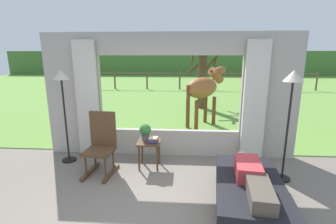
# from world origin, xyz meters

# --- Properties ---
(ground_plane) EXTENTS (12.00, 12.00, 0.00)m
(ground_plane) POSITION_xyz_m (0.00, 0.00, 0.00)
(ground_plane) COLOR #70665B
(back_wall_with_window) EXTENTS (5.20, 0.12, 2.55)m
(back_wall_with_window) POSITION_xyz_m (0.00, 2.26, 1.25)
(back_wall_with_window) COLOR #ADA599
(back_wall_with_window) RESTS_ON ground_plane
(curtain_panel_left) EXTENTS (0.44, 0.10, 2.40)m
(curtain_panel_left) POSITION_xyz_m (-1.69, 2.12, 1.20)
(curtain_panel_left) COLOR beige
(curtain_panel_left) RESTS_ON ground_plane
(curtain_panel_right) EXTENTS (0.44, 0.10, 2.40)m
(curtain_panel_right) POSITION_xyz_m (1.69, 2.12, 1.20)
(curtain_panel_right) COLOR beige
(curtain_panel_right) RESTS_ON ground_plane
(outdoor_pasture_lawn) EXTENTS (36.00, 21.68, 0.02)m
(outdoor_pasture_lawn) POSITION_xyz_m (0.00, 13.16, 0.01)
(outdoor_pasture_lawn) COLOR olive
(outdoor_pasture_lawn) RESTS_ON ground_plane
(distant_hill_ridge) EXTENTS (36.00, 2.00, 2.40)m
(distant_hill_ridge) POSITION_xyz_m (0.00, 23.00, 1.20)
(distant_hill_ridge) COLOR #426D32
(distant_hill_ridge) RESTS_ON ground_plane
(recliner_sofa) EXTENTS (1.10, 1.80, 0.42)m
(recliner_sofa) POSITION_xyz_m (1.23, 0.41, 0.22)
(recliner_sofa) COLOR black
(recliner_sofa) RESTS_ON ground_plane
(reclining_person) EXTENTS (0.41, 1.44, 0.22)m
(reclining_person) POSITION_xyz_m (1.23, 0.36, 0.52)
(reclining_person) COLOR #B23338
(reclining_person) RESTS_ON recliner_sofa
(rocking_chair) EXTENTS (0.52, 0.72, 1.12)m
(rocking_chair) POSITION_xyz_m (-1.18, 1.36, 0.55)
(rocking_chair) COLOR #4C331E
(rocking_chair) RESTS_ON ground_plane
(side_table) EXTENTS (0.44, 0.44, 0.52)m
(side_table) POSITION_xyz_m (-0.34, 1.61, 0.43)
(side_table) COLOR #4C331E
(side_table) RESTS_ON ground_plane
(potted_plant) EXTENTS (0.22, 0.22, 0.32)m
(potted_plant) POSITION_xyz_m (-0.42, 1.67, 0.70)
(potted_plant) COLOR #4C5156
(potted_plant) RESTS_ON side_table
(book_stack) EXTENTS (0.18, 0.16, 0.11)m
(book_stack) POSITION_xyz_m (-0.26, 1.55, 0.57)
(book_stack) COLOR #59336B
(book_stack) RESTS_ON side_table
(floor_lamp_left) EXTENTS (0.32, 0.32, 1.84)m
(floor_lamp_left) POSITION_xyz_m (-2.02, 1.77, 1.48)
(floor_lamp_left) COLOR black
(floor_lamp_left) RESTS_ON ground_plane
(floor_lamp_right) EXTENTS (0.32, 0.32, 1.88)m
(floor_lamp_right) POSITION_xyz_m (2.03, 1.29, 1.52)
(floor_lamp_right) COLOR black
(floor_lamp_right) RESTS_ON ground_plane
(horse) EXTENTS (1.47, 1.58, 1.73)m
(horse) POSITION_xyz_m (0.87, 4.47, 1.16)
(horse) COLOR brown
(horse) RESTS_ON outdoor_pasture_lawn
(pasture_tree) EXTENTS (1.39, 1.45, 2.65)m
(pasture_tree) POSITION_xyz_m (1.01, 6.97, 1.28)
(pasture_tree) COLOR #4C3823
(pasture_tree) RESTS_ON outdoor_pasture_lawn
(pasture_fence_line) EXTENTS (16.10, 0.10, 1.10)m
(pasture_fence_line) POSITION_xyz_m (0.00, 12.17, 0.74)
(pasture_fence_line) COLOR brown
(pasture_fence_line) RESTS_ON outdoor_pasture_lawn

